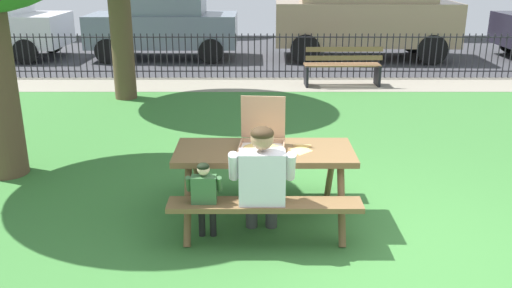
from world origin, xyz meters
TOP-DOWN VIEW (x-y plane):
  - ground at (0.00, 1.86)m, footprint 28.00×11.72m
  - cobblestone_walkway at (0.00, 7.02)m, footprint 28.00×1.40m
  - street_asphalt at (0.00, 11.24)m, footprint 28.00×7.06m
  - picnic_table_foreground at (-1.08, 0.61)m, footprint 1.80×1.48m
  - pizza_box_open at (-1.10, 0.64)m, footprint 0.49×0.52m
  - pizza_slice_on_table at (-0.70, 0.62)m, footprint 0.21×0.27m
  - adult_at_table at (-1.11, 0.11)m, footprint 0.61×0.59m
  - child_at_table at (-1.64, 0.08)m, footprint 0.33×0.32m
  - iron_fence_streetside at (-0.00, 7.72)m, footprint 21.39×0.03m
  - park_bench_center at (0.66, 6.88)m, footprint 1.61×0.51m
  - parked_car_center at (-3.63, 10.26)m, footprint 3.90×1.83m
  - parked_car_right at (1.72, 10.26)m, footprint 4.76×2.20m

SIDE VIEW (x-z plane):
  - ground at x=0.00m, z-range -0.02..0.00m
  - street_asphalt at x=0.00m, z-range -0.01..0.00m
  - cobblestone_walkway at x=0.00m, z-range -0.01..0.00m
  - park_bench_center at x=0.66m, z-range -0.01..0.84m
  - iron_fence_streetside at x=0.00m, z-range 0.01..1.01m
  - child_at_table at x=-1.64m, z-range 0.09..0.94m
  - picnic_table_foreground at x=-1.08m, z-range 0.20..0.99m
  - adult_at_table at x=-1.11m, z-range 0.06..1.25m
  - pizza_slice_on_table at x=-0.70m, z-range 0.77..0.79m
  - pizza_box_open at x=-1.10m, z-range 0.61..1.12m
  - parked_car_center at x=-3.63m, z-range 0.02..2.00m
  - parked_car_right at x=1.72m, z-range 0.08..2.54m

